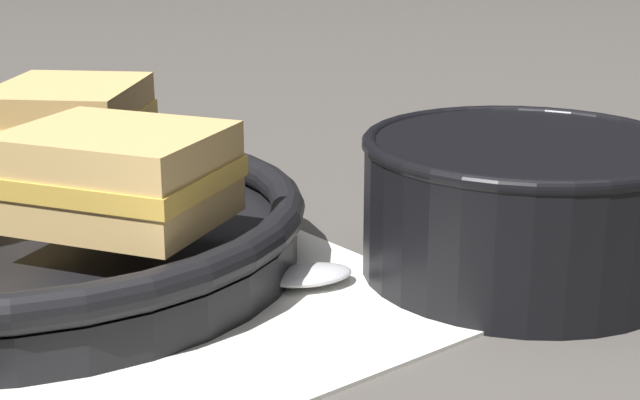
{
  "coord_description": "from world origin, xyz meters",
  "views": [
    {
      "loc": [
        -0.28,
        -0.36,
        0.19
      ],
      "look_at": [
        0.02,
        0.04,
        0.04
      ],
      "focal_mm": 55.0,
      "sensor_mm": 36.0,
      "label": 1
    }
  ],
  "objects_px": {
    "spoon": "(266,281)",
    "sandwich_near_left": "(118,176)",
    "skillet": "(26,231)",
    "soup_bowl": "(522,198)",
    "sandwich_near_right": "(69,122)"
  },
  "relations": [
    {
      "from": "skillet",
      "to": "sandwich_near_left",
      "type": "relative_size",
      "value": 2.36
    },
    {
      "from": "skillet",
      "to": "sandwich_near_left",
      "type": "distance_m",
      "value": 0.09
    },
    {
      "from": "sandwich_near_left",
      "to": "sandwich_near_right",
      "type": "xyz_separation_m",
      "value": [
        0.03,
        0.13,
        0.0
      ]
    },
    {
      "from": "soup_bowl",
      "to": "skillet",
      "type": "relative_size",
      "value": 0.56
    },
    {
      "from": "soup_bowl",
      "to": "sandwich_near_left",
      "type": "bearing_deg",
      "value": 152.8
    },
    {
      "from": "skillet",
      "to": "sandwich_near_right",
      "type": "distance_m",
      "value": 0.09
    },
    {
      "from": "soup_bowl",
      "to": "sandwich_near_left",
      "type": "xyz_separation_m",
      "value": [
        -0.18,
        0.09,
        0.02
      ]
    },
    {
      "from": "soup_bowl",
      "to": "spoon",
      "type": "height_order",
      "value": "soup_bowl"
    },
    {
      "from": "soup_bowl",
      "to": "spoon",
      "type": "distance_m",
      "value": 0.14
    },
    {
      "from": "spoon",
      "to": "sandwich_near_left",
      "type": "relative_size",
      "value": 1.13
    },
    {
      "from": "spoon",
      "to": "sandwich_near_right",
      "type": "height_order",
      "value": "sandwich_near_right"
    },
    {
      "from": "skillet",
      "to": "sandwich_near_left",
      "type": "xyz_separation_m",
      "value": [
        0.02,
        -0.07,
        0.04
      ]
    },
    {
      "from": "soup_bowl",
      "to": "sandwich_near_right",
      "type": "relative_size",
      "value": 1.31
    },
    {
      "from": "spoon",
      "to": "skillet",
      "type": "bearing_deg",
      "value": 143.46
    },
    {
      "from": "spoon",
      "to": "skillet",
      "type": "distance_m",
      "value": 0.14
    }
  ]
}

